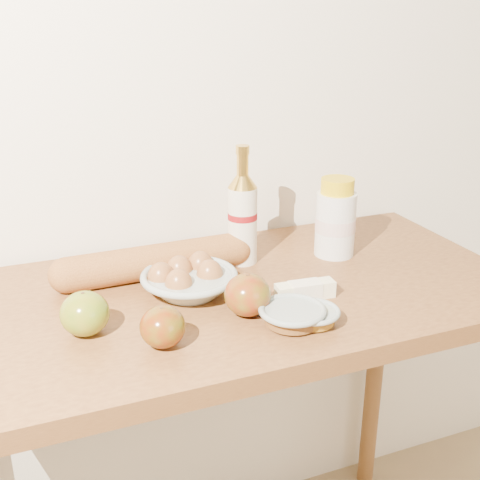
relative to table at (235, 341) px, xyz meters
name	(u,v)px	position (x,y,z in m)	size (l,w,h in m)	color
back_wall	(182,74)	(0.00, 0.33, 0.52)	(3.50, 0.02, 2.60)	white
table	(235,341)	(0.00, 0.00, 0.00)	(1.20, 0.60, 0.90)	brown
bourbon_bottle	(242,216)	(0.07, 0.13, 0.23)	(0.09, 0.09, 0.27)	beige
cream_bottle	(336,220)	(0.29, 0.09, 0.21)	(0.10, 0.10, 0.18)	silver
egg_bowl	(188,280)	(-0.09, 0.02, 0.15)	(0.25, 0.25, 0.07)	#98A6A1
baguette	(155,261)	(-0.14, 0.12, 0.16)	(0.44, 0.08, 0.07)	#AC6D34
apple_yellowgreen	(85,313)	(-0.31, -0.07, 0.16)	(0.10, 0.10, 0.08)	olive
apple_redgreen_front	(163,327)	(-0.19, -0.16, 0.16)	(0.08, 0.08, 0.07)	#8E0708
apple_redgreen_right	(247,295)	(-0.02, -0.11, 0.16)	(0.11, 0.11, 0.08)	#980810
sugar_bowl	(292,315)	(0.04, -0.18, 0.14)	(0.16, 0.16, 0.04)	#8D9A95
syrup_bowl	(312,316)	(0.08, -0.19, 0.14)	(0.10, 0.10, 0.03)	#909D99
butter_stick	(305,291)	(0.12, -0.09, 0.14)	(0.12, 0.04, 0.04)	#F6EEBE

